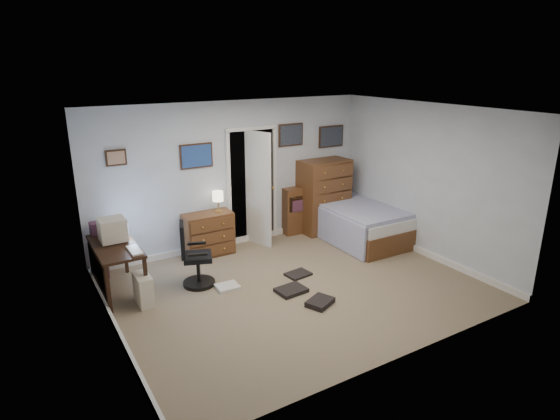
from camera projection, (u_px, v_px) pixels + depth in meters
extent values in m
cube|color=#83745A|center=(296.00, 288.00, 6.74)|extent=(5.00, 4.00, 0.02)
cube|color=#321D10|center=(115.00, 246.00, 6.42)|extent=(0.56, 1.21, 0.04)
cube|color=#321D10|center=(108.00, 290.00, 5.95)|extent=(0.05, 0.05, 0.66)
cube|color=#321D10|center=(146.00, 281.00, 6.19)|extent=(0.05, 0.05, 0.66)
cube|color=#321D10|center=(92.00, 259.00, 6.87)|extent=(0.05, 0.05, 0.66)
cube|color=#321D10|center=(125.00, 252.00, 7.11)|extent=(0.05, 0.05, 0.66)
cube|color=#321D10|center=(98.00, 271.00, 6.39)|extent=(0.03, 1.12, 0.46)
cube|color=beige|center=(112.00, 230.00, 6.50)|extent=(0.35, 0.34, 0.32)
cube|color=#8CB2F2|center=(126.00, 227.00, 6.59)|extent=(0.01, 0.26, 0.20)
cube|color=beige|center=(114.00, 241.00, 6.55)|extent=(0.23, 0.23, 0.02)
cube|color=beige|center=(135.00, 250.00, 6.22)|extent=(0.14, 0.37, 0.02)
cube|color=beige|center=(143.00, 290.00, 6.22)|extent=(0.19, 0.39, 0.42)
cube|color=black|center=(151.00, 288.00, 6.26)|extent=(0.01, 0.28, 0.33)
cylinder|color=black|center=(199.00, 283.00, 6.81)|extent=(0.59, 0.59, 0.05)
cylinder|color=black|center=(198.00, 271.00, 6.75)|extent=(0.07, 0.07, 0.36)
cube|color=black|center=(198.00, 257.00, 6.68)|extent=(0.50, 0.50, 0.07)
cube|color=black|center=(182.00, 240.00, 6.56)|extent=(0.17, 0.35, 0.49)
cube|color=black|center=(198.00, 255.00, 6.45)|extent=(0.27, 0.13, 0.04)
cube|color=black|center=(197.00, 243.00, 6.84)|extent=(0.27, 0.13, 0.04)
cube|color=maroon|center=(99.00, 250.00, 6.91)|extent=(0.18, 0.18, 0.88)
cube|color=brown|center=(208.00, 234.00, 7.79)|extent=(0.81, 0.41, 0.72)
cylinder|color=gold|center=(218.00, 211.00, 7.77)|extent=(0.11, 0.11, 0.02)
cylinder|color=gold|center=(218.00, 205.00, 7.74)|extent=(0.02, 0.02, 0.22)
cylinder|color=beige|center=(218.00, 196.00, 7.69)|extent=(0.18, 0.18, 0.16)
cube|color=black|center=(244.00, 183.00, 8.48)|extent=(0.90, 0.60, 2.00)
cube|color=white|center=(229.00, 190.00, 7.99)|extent=(0.06, 0.05, 2.00)
cube|color=white|center=(274.00, 183.00, 8.43)|extent=(0.06, 0.05, 2.00)
cube|color=white|center=(251.00, 128.00, 7.90)|extent=(0.96, 0.05, 0.06)
cube|color=white|center=(253.00, 188.00, 8.10)|extent=(0.31, 0.77, 2.00)
sphere|color=gold|center=(273.00, 188.00, 8.13)|extent=(0.06, 0.06, 0.06)
cube|color=brown|center=(324.00, 196.00, 8.81)|extent=(0.96, 0.59, 1.37)
cube|color=brown|center=(307.00, 209.00, 8.85)|extent=(0.99, 0.29, 0.88)
cube|color=black|center=(309.00, 201.00, 8.74)|extent=(0.90, 0.14, 0.29)
cube|color=maroon|center=(309.00, 203.00, 8.75)|extent=(0.79, 0.16, 0.22)
cube|color=brown|center=(353.00, 227.00, 8.61)|extent=(1.09, 2.14, 0.37)
cube|color=white|center=(354.00, 213.00, 8.52)|extent=(1.05, 2.10, 0.19)
cube|color=#5A60A7|center=(358.00, 208.00, 8.40)|extent=(1.15, 1.82, 0.11)
cube|color=#5A60A7|center=(332.00, 229.00, 8.22)|extent=(0.06, 1.81, 0.58)
cube|color=#7C92C7|center=(328.00, 194.00, 9.13)|extent=(0.59, 0.41, 0.14)
cube|color=#331E11|center=(116.00, 158.00, 6.89)|extent=(0.30, 0.03, 0.24)
cube|color=#9B5D54|center=(116.00, 158.00, 6.88)|extent=(0.25, 0.01, 0.19)
cube|color=#331E11|center=(196.00, 156.00, 7.53)|extent=(0.55, 0.03, 0.40)
cube|color=navy|center=(197.00, 156.00, 7.52)|extent=(0.50, 0.01, 0.35)
cube|color=#331E11|center=(291.00, 135.00, 8.35)|extent=(0.50, 0.03, 0.40)
cube|color=black|center=(291.00, 135.00, 8.34)|extent=(0.45, 0.01, 0.35)
cube|color=#331E11|center=(331.00, 136.00, 8.83)|extent=(0.55, 0.03, 0.40)
cube|color=black|center=(332.00, 137.00, 8.81)|extent=(0.50, 0.01, 0.35)
cube|color=black|center=(320.00, 302.00, 6.24)|extent=(0.44, 0.39, 0.07)
cube|color=black|center=(291.00, 290.00, 6.59)|extent=(0.43, 0.35, 0.05)
cube|color=black|center=(298.00, 274.00, 7.10)|extent=(0.39, 0.31, 0.04)
cube|color=silver|center=(227.00, 287.00, 6.70)|extent=(0.33, 0.29, 0.05)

